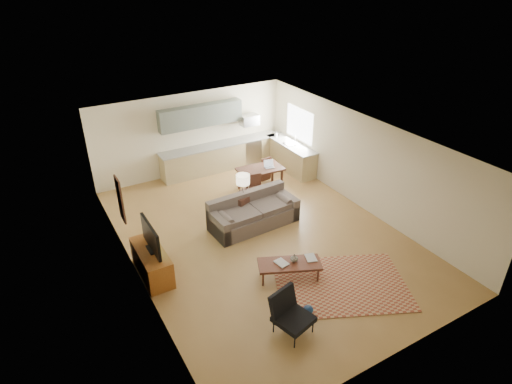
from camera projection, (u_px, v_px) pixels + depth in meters
room at (262, 190)px, 10.52m from camera, size 9.00×9.00×9.00m
kitchen_counter_back at (222, 156)px, 14.52m from camera, size 4.26×0.64×0.92m
kitchen_counter_right at (291, 156)px, 14.51m from camera, size 0.64×2.26×0.92m
kitchen_range at (250, 150)px, 15.00m from camera, size 0.62×0.62×0.90m
kitchen_microwave at (249, 120)px, 14.49m from camera, size 0.62×0.40×0.35m
upper_cabinets at (201, 116)px, 13.65m from camera, size 2.80×0.34×0.70m
window_right at (299, 124)px, 14.12m from camera, size 0.02×1.40×1.05m
wall_art_left at (121, 200)px, 9.69m from camera, size 0.06×0.42×1.10m
triptych at (188, 122)px, 13.68m from camera, size 1.70×0.04×0.50m
rug at (341, 284)px, 9.47m from camera, size 3.41×2.99×0.02m
sofa at (254, 211)px, 11.39m from camera, size 2.53×1.19×0.86m
coffee_table at (289, 270)px, 9.58m from camera, size 1.51×1.08×0.42m
book_a at (277, 265)px, 9.40m from camera, size 0.31×0.36×0.03m
book_b at (306, 258)px, 9.61m from camera, size 0.43×0.46×0.02m
vase at (294, 258)px, 9.49m from camera, size 0.18×0.18×0.18m
armchair at (294, 316)px, 8.07m from camera, size 0.91×0.91×0.85m
tv_credenza at (152, 262)px, 9.63m from camera, size 0.56×1.45×0.67m
tv at (151, 237)px, 9.34m from camera, size 0.11×1.12×0.67m
console_table at (243, 206)px, 11.74m from camera, size 0.76×0.63×0.75m
table_lamp at (243, 184)px, 11.41m from camera, size 0.50×0.50×0.60m
dining_table at (260, 178)px, 13.28m from camera, size 1.43×0.87×0.70m
dining_chair_near at (257, 188)px, 12.63m from camera, size 0.44×0.45×0.79m
dining_chair_far at (263, 167)px, 13.90m from camera, size 0.42×0.43×0.79m
laptop at (270, 164)px, 13.12m from camera, size 0.34×0.28×0.22m
soap_bottle at (276, 134)px, 14.80m from camera, size 0.13×0.13×0.19m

